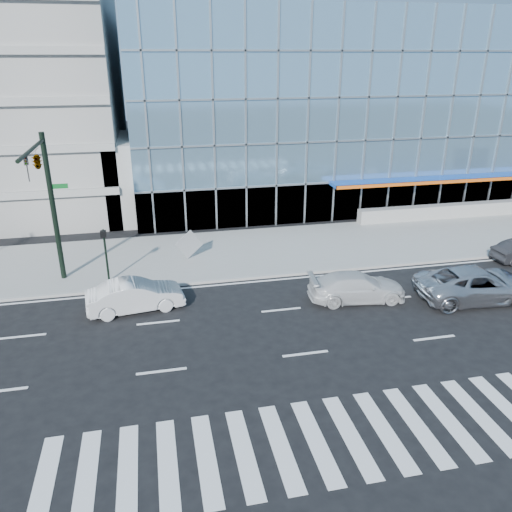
{
  "coord_description": "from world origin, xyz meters",
  "views": [
    {
      "loc": [
        -5.82,
        -21.15,
        11.73
      ],
      "look_at": [
        -0.63,
        3.0,
        1.75
      ],
      "focal_mm": 35.0,
      "sensor_mm": 36.0,
      "label": 1
    }
  ],
  "objects_px": {
    "traffic_signal": "(42,177)",
    "silver_suv": "(477,284)",
    "tilted_panel": "(189,244)",
    "white_sedan": "(135,296)",
    "ped_signal_post": "(105,248)",
    "white_suv": "(357,287)"
  },
  "relations": [
    {
      "from": "traffic_signal",
      "to": "silver_suv",
      "type": "xyz_separation_m",
      "value": [
        21.06,
        -5.57,
        -5.31
      ]
    },
    {
      "from": "tilted_panel",
      "to": "white_sedan",
      "type": "bearing_deg",
      "value": -135.27
    },
    {
      "from": "traffic_signal",
      "to": "ped_signal_post",
      "type": "bearing_deg",
      "value": 8.52
    },
    {
      "from": "silver_suv",
      "to": "white_suv",
      "type": "bearing_deg",
      "value": 81.93
    },
    {
      "from": "traffic_signal",
      "to": "tilted_panel",
      "type": "xyz_separation_m",
      "value": [
        7.14,
        2.8,
        -5.11
      ]
    },
    {
      "from": "ped_signal_post",
      "to": "white_suv",
      "type": "distance_m",
      "value": 13.47
    },
    {
      "from": "ped_signal_post",
      "to": "tilted_panel",
      "type": "xyz_separation_m",
      "value": [
        4.65,
        2.43,
        -1.08
      ]
    },
    {
      "from": "traffic_signal",
      "to": "white_suv",
      "type": "height_order",
      "value": "traffic_signal"
    },
    {
      "from": "white_sedan",
      "to": "tilted_panel",
      "type": "xyz_separation_m",
      "value": [
        3.15,
        5.83,
        0.28
      ]
    },
    {
      "from": "traffic_signal",
      "to": "ped_signal_post",
      "type": "xyz_separation_m",
      "value": [
        2.5,
        0.37,
        -4.02
      ]
    },
    {
      "from": "ped_signal_post",
      "to": "silver_suv",
      "type": "xyz_separation_m",
      "value": [
        18.56,
        -5.94,
        -1.29
      ]
    },
    {
      "from": "white_sedan",
      "to": "tilted_panel",
      "type": "relative_size",
      "value": 3.61
    },
    {
      "from": "silver_suv",
      "to": "white_sedan",
      "type": "height_order",
      "value": "silver_suv"
    },
    {
      "from": "traffic_signal",
      "to": "silver_suv",
      "type": "bearing_deg",
      "value": -14.81
    },
    {
      "from": "silver_suv",
      "to": "white_sedan",
      "type": "xyz_separation_m",
      "value": [
        -17.07,
        2.54,
        -0.08
      ]
    },
    {
      "from": "ped_signal_post",
      "to": "tilted_panel",
      "type": "relative_size",
      "value": 2.31
    },
    {
      "from": "traffic_signal",
      "to": "white_sedan",
      "type": "bearing_deg",
      "value": -37.19
    },
    {
      "from": "traffic_signal",
      "to": "ped_signal_post",
      "type": "relative_size",
      "value": 2.67
    },
    {
      "from": "silver_suv",
      "to": "tilted_panel",
      "type": "relative_size",
      "value": 4.73
    },
    {
      "from": "traffic_signal",
      "to": "white_suv",
      "type": "xyz_separation_m",
      "value": [
        15.06,
        -4.29,
        -5.44
      ]
    },
    {
      "from": "silver_suv",
      "to": "white_suv",
      "type": "relative_size",
      "value": 1.23
    },
    {
      "from": "white_suv",
      "to": "white_sedan",
      "type": "distance_m",
      "value": 11.14
    }
  ]
}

